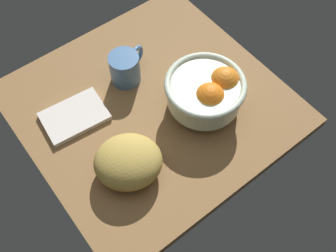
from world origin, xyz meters
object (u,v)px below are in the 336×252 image
fruit_bowl (207,91)px  mug (126,68)px  bread_loaf (128,162)px  napkin_folded (75,116)px

fruit_bowl → mug: bearing=-62.1°
bread_loaf → mug: size_ratio=1.31×
fruit_bowl → mug: 22.83cm
bread_loaf → napkin_folded: bearing=-82.7°
bread_loaf → fruit_bowl: bearing=-173.5°
bread_loaf → napkin_folded: 21.01cm
fruit_bowl → mug: fruit_bowl is taller
fruit_bowl → bread_loaf: bearing=6.5°
napkin_folded → mug: 18.30cm
bread_loaf → mug: bread_loaf is taller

